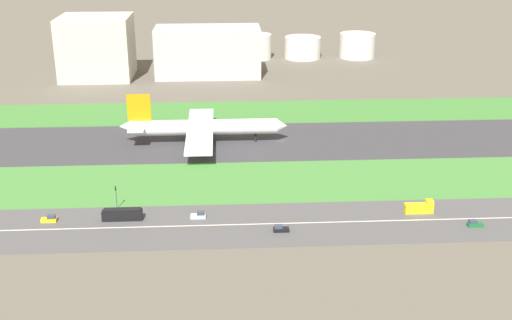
{
  "coord_description": "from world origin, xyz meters",
  "views": [
    {
      "loc": [
        -23.38,
        -239.15,
        82.57
      ],
      "look_at": [
        -11.82,
        -36.5,
        6.0
      ],
      "focal_mm": 45.19,
      "sensor_mm": 36.0,
      "label": 1
    }
  ],
  "objects_px": {
    "truck_0": "(420,208)",
    "fuel_tank_east": "(357,45)",
    "car_2": "(280,229)",
    "hangar_building": "(208,52)",
    "car_4": "(199,215)",
    "traffic_light": "(116,196)",
    "terminal_building": "(97,47)",
    "car_1": "(475,224)",
    "fuel_tank_west": "(256,46)",
    "bus_0": "(122,214)",
    "fuel_tank_centre": "(303,47)",
    "airliner": "(201,127)",
    "car_0": "(49,219)"
  },
  "relations": [
    {
      "from": "car_2",
      "to": "hangar_building",
      "type": "xyz_separation_m",
      "value": [
        -22.44,
        192.0,
        12.54
      ]
    },
    {
      "from": "truck_0",
      "to": "fuel_tank_west",
      "type": "bearing_deg",
      "value": 98.92
    },
    {
      "from": "fuel_tank_centre",
      "to": "fuel_tank_east",
      "type": "xyz_separation_m",
      "value": [
        34.44,
        0.0,
        0.91
      ]
    },
    {
      "from": "airliner",
      "to": "traffic_light",
      "type": "relative_size",
      "value": 9.03
    },
    {
      "from": "bus_0",
      "to": "car_0",
      "type": "bearing_deg",
      "value": 180.0
    },
    {
      "from": "car_2",
      "to": "car_4",
      "type": "relative_size",
      "value": 1.0
    },
    {
      "from": "fuel_tank_centre",
      "to": "fuel_tank_west",
      "type": "bearing_deg",
      "value": 180.0
    },
    {
      "from": "truck_0",
      "to": "terminal_building",
      "type": "distance_m",
      "value": 221.41
    },
    {
      "from": "car_2",
      "to": "traffic_light",
      "type": "distance_m",
      "value": 51.33
    },
    {
      "from": "airliner",
      "to": "car_1",
      "type": "distance_m",
      "value": 111.46
    },
    {
      "from": "car_0",
      "to": "fuel_tank_east",
      "type": "height_order",
      "value": "fuel_tank_east"
    },
    {
      "from": "car_4",
      "to": "traffic_light",
      "type": "bearing_deg",
      "value": 162.19
    },
    {
      "from": "bus_0",
      "to": "fuel_tank_west",
      "type": "bearing_deg",
      "value": 77.07
    },
    {
      "from": "truck_0",
      "to": "terminal_building",
      "type": "bearing_deg",
      "value": 124.52
    },
    {
      "from": "airliner",
      "to": "car_1",
      "type": "relative_size",
      "value": 14.77
    },
    {
      "from": "bus_0",
      "to": "airliner",
      "type": "bearing_deg",
      "value": 72.59
    },
    {
      "from": "airliner",
      "to": "truck_0",
      "type": "height_order",
      "value": "airliner"
    },
    {
      "from": "fuel_tank_centre",
      "to": "car_0",
      "type": "bearing_deg",
      "value": -114.18
    },
    {
      "from": "car_4",
      "to": "hangar_building",
      "type": "relative_size",
      "value": 0.08
    },
    {
      "from": "fuel_tank_west",
      "to": "car_4",
      "type": "bearing_deg",
      "value": -97.52
    },
    {
      "from": "truck_0",
      "to": "fuel_tank_east",
      "type": "xyz_separation_m",
      "value": [
        27.7,
        227.0,
        5.86
      ]
    },
    {
      "from": "airliner",
      "to": "fuel_tank_east",
      "type": "xyz_separation_m",
      "value": [
        94.11,
        159.0,
        1.3
      ]
    },
    {
      "from": "truck_0",
      "to": "car_4",
      "type": "bearing_deg",
      "value": 180.0
    },
    {
      "from": "car_4",
      "to": "fuel_tank_centre",
      "type": "relative_size",
      "value": 0.2
    },
    {
      "from": "car_2",
      "to": "fuel_tank_west",
      "type": "bearing_deg",
      "value": -91.67
    },
    {
      "from": "airliner",
      "to": "car_0",
      "type": "distance_m",
      "value": 80.24
    },
    {
      "from": "car_4",
      "to": "fuel_tank_west",
      "type": "relative_size",
      "value": 0.24
    },
    {
      "from": "car_2",
      "to": "hangar_building",
      "type": "bearing_deg",
      "value": -83.33
    },
    {
      "from": "bus_0",
      "to": "terminal_building",
      "type": "height_order",
      "value": "terminal_building"
    },
    {
      "from": "truck_0",
      "to": "car_1",
      "type": "xyz_separation_m",
      "value": [
        13.03,
        -10.0,
        -0.75
      ]
    },
    {
      "from": "airliner",
      "to": "fuel_tank_centre",
      "type": "distance_m",
      "value": 169.83
    },
    {
      "from": "truck_0",
      "to": "traffic_light",
      "type": "relative_size",
      "value": 1.17
    },
    {
      "from": "truck_0",
      "to": "car_1",
      "type": "distance_m",
      "value": 16.44
    },
    {
      "from": "traffic_light",
      "to": "hangar_building",
      "type": "xyz_separation_m",
      "value": [
        25.52,
        174.01,
        9.17
      ]
    },
    {
      "from": "car_1",
      "to": "fuel_tank_west",
      "type": "distance_m",
      "value": 242.04
    },
    {
      "from": "car_4",
      "to": "car_2",
      "type": "bearing_deg",
      "value": -23.44
    },
    {
      "from": "fuel_tank_centre",
      "to": "car_2",
      "type": "bearing_deg",
      "value": -98.58
    },
    {
      "from": "fuel_tank_west",
      "to": "fuel_tank_east",
      "type": "height_order",
      "value": "fuel_tank_west"
    },
    {
      "from": "terminal_building",
      "to": "car_4",
      "type": "bearing_deg",
      "value": -71.87
    },
    {
      "from": "car_2",
      "to": "terminal_building",
      "type": "xyz_separation_m",
      "value": [
        -82.67,
        192.0,
        15.67
      ]
    },
    {
      "from": "truck_0",
      "to": "terminal_building",
      "type": "relative_size",
      "value": 0.22
    },
    {
      "from": "traffic_light",
      "to": "car_4",
      "type": "bearing_deg",
      "value": -17.81
    },
    {
      "from": "car_2",
      "to": "bus_0",
      "type": "bearing_deg",
      "value": -12.47
    },
    {
      "from": "fuel_tank_west",
      "to": "terminal_building",
      "type": "bearing_deg",
      "value": -153.32
    },
    {
      "from": "bus_0",
      "to": "hangar_building",
      "type": "bearing_deg",
      "value": 82.87
    },
    {
      "from": "car_4",
      "to": "car_0",
      "type": "relative_size",
      "value": 1.0
    },
    {
      "from": "car_2",
      "to": "car_0",
      "type": "distance_m",
      "value": 66.91
    },
    {
      "from": "traffic_light",
      "to": "terminal_building",
      "type": "relative_size",
      "value": 0.19
    },
    {
      "from": "car_4",
      "to": "car_1",
      "type": "bearing_deg",
      "value": -7.25
    },
    {
      "from": "car_1",
      "to": "fuel_tank_east",
      "type": "relative_size",
      "value": 0.2
    }
  ]
}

